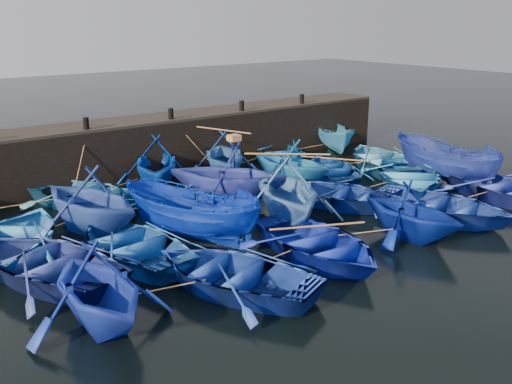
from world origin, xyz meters
TOP-DOWN VIEW (x-y plane):
  - ground at (0.00, 0.00)m, footprint 120.00×120.00m
  - quay_wall at (0.00, 10.50)m, footprint 26.00×2.50m
  - quay_top at (0.00, 10.50)m, footprint 26.00×2.50m
  - bollard_1 at (-4.00, 9.60)m, footprint 0.24×0.24m
  - bollard_2 at (0.00, 9.60)m, footprint 0.24×0.24m
  - bollard_3 at (4.00, 9.60)m, footprint 0.24×0.24m
  - bollard_4 at (8.00, 9.60)m, footprint 0.24×0.24m
  - boat_1 at (-5.04, 7.44)m, footprint 5.53×6.17m
  - boat_2 at (-1.63, 8.12)m, footprint 5.44×5.67m
  - boat_3 at (1.54, 7.64)m, footprint 5.17×5.40m
  - boat_4 at (5.50, 8.21)m, footprint 4.71×5.50m
  - boat_5 at (9.27, 8.24)m, footprint 3.33×4.35m
  - boat_6 at (-8.53, 4.43)m, footprint 5.85×6.15m
  - boat_7 at (-5.95, 4.71)m, footprint 5.03×5.48m
  - boat_8 at (-2.61, 4.51)m, footprint 4.74×5.76m
  - boat_9 at (-0.46, 4.38)m, footprint 6.19×6.30m
  - boat_10 at (3.25, 4.92)m, footprint 4.26×4.66m
  - boat_11 at (5.44, 4.62)m, footprint 4.67×5.24m
  - boat_12 at (8.38, 4.18)m, footprint 5.74×6.46m
  - boat_13 at (-8.36, 1.91)m, footprint 5.29×6.24m
  - boat_14 at (-5.84, 1.79)m, footprint 4.08×5.35m
  - boat_15 at (-3.69, 1.85)m, footprint 4.02×5.17m
  - boat_16 at (0.03, 1.43)m, footprint 5.70×6.02m
  - boat_17 at (2.99, 1.31)m, footprint 5.19×5.83m
  - boat_18 at (6.84, 1.41)m, footprint 6.58×6.68m
  - boat_19 at (8.72, 0.93)m, footprint 2.16×5.20m
  - boat_20 at (-8.24, -1.40)m, footprint 3.56×4.11m
  - boat_21 at (-4.58, -1.79)m, footprint 5.15×5.92m
  - boat_22 at (-1.36, -1.65)m, footprint 3.95×5.27m
  - boat_23 at (2.26, -2.32)m, footprint 3.43×3.91m
  - boat_24 at (4.72, -1.83)m, footprint 4.75×5.89m
  - boat_25 at (8.57, -1.91)m, footprint 4.52×5.72m
  - wooden_crate at (-0.16, 4.38)m, footprint 0.44×0.40m
  - mooring_ropes at (0.00, 5.29)m, footprint 18.94×11.86m
  - loose_oars at (1.41, 3.01)m, footprint 9.06×11.38m

SIDE VIEW (x-z plane):
  - ground at x=0.00m, z-range 0.00..0.00m
  - boat_11 at x=5.44m, z-range 0.00..0.90m
  - boat_4 at x=5.50m, z-range 0.00..0.96m
  - boat_17 at x=2.99m, z-range 0.00..1.00m
  - boat_21 at x=-4.58m, z-range 0.00..1.03m
  - boat_14 at x=-5.84m, z-range 0.00..1.04m
  - boat_6 at x=-8.53m, z-range 0.00..1.04m
  - boat_8 at x=-2.61m, z-range 0.00..1.04m
  - boat_22 at x=-1.36m, z-range 0.00..1.04m
  - boat_1 at x=-5.04m, z-range 0.00..1.05m
  - boat_25 at x=8.57m, z-range 0.00..1.07m
  - boat_24 at x=4.72m, z-range 0.00..1.08m
  - boat_13 at x=-8.36m, z-range 0.00..1.10m
  - boat_12 at x=8.38m, z-range 0.00..1.11m
  - boat_18 at x=6.84m, z-range 0.00..1.14m
  - boat_5 at x=9.27m, z-range 0.00..1.59m
  - mooring_ropes at x=0.00m, z-range -0.16..1.94m
  - boat_15 at x=-3.69m, z-range 0.00..1.89m
  - boat_23 at x=2.26m, z-range 0.00..1.96m
  - boat_19 at x=8.72m, z-range 0.00..1.98m
  - boat_10 at x=3.25m, z-range 0.00..2.09m
  - boat_20 at x=-8.24m, z-range 0.00..2.12m
  - boat_3 at x=1.54m, z-range 0.00..2.20m
  - boat_2 at x=-1.63m, z-range 0.00..2.30m
  - boat_7 at x=-5.95m, z-range 0.00..2.44m
  - boat_16 at x=0.03m, z-range 0.00..2.49m
  - quay_wall at x=0.00m, z-range 0.00..2.50m
  - boat_9 at x=-0.46m, z-range 0.00..2.51m
  - loose_oars at x=1.41m, z-range 0.86..2.52m
  - quay_top at x=0.00m, z-range 2.50..2.62m
  - wooden_crate at x=-0.16m, z-range 2.51..2.75m
  - bollard_1 at x=-4.00m, z-range 2.62..3.12m
  - bollard_2 at x=0.00m, z-range 2.62..3.12m
  - bollard_3 at x=4.00m, z-range 2.62..3.12m
  - bollard_4 at x=8.00m, z-range 2.62..3.12m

